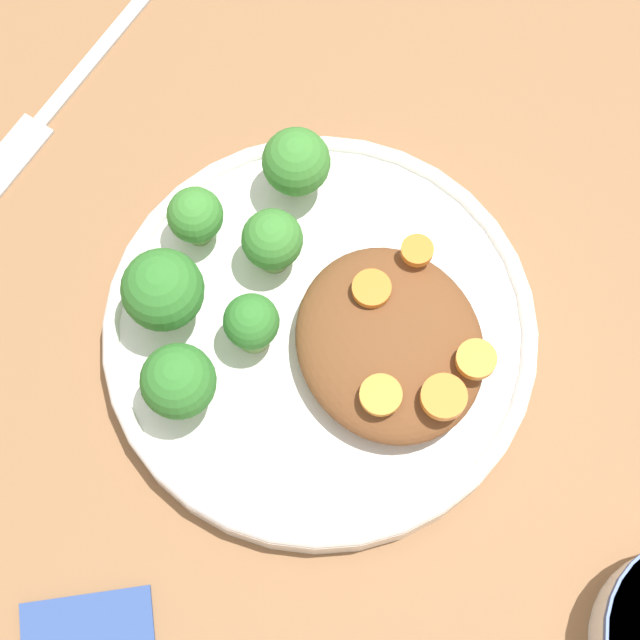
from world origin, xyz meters
TOP-DOWN VIEW (x-y plane):
  - ground_plane at (0.00, 0.00)m, footprint 4.00×4.00m
  - plate at (0.00, 0.00)m, footprint 0.26×0.26m
  - stew_mound at (-0.03, -0.03)m, footprint 0.12×0.11m
  - broccoli_floret_0 at (0.05, 0.01)m, footprint 0.04×0.04m
  - broccoli_floret_1 at (0.04, 0.08)m, footprint 0.05×0.05m
  - broccoli_floret_2 at (-0.01, 0.09)m, footprint 0.04×0.04m
  - broccoli_floret_3 at (0.08, 0.05)m, footprint 0.03×0.03m
  - broccoli_floret_4 at (0.01, 0.04)m, footprint 0.03×0.03m
  - broccoli_floret_5 at (0.09, -0.02)m, footprint 0.04×0.04m
  - carrot_slice_0 at (-0.06, -0.01)m, footprint 0.02×0.02m
  - carrot_slice_1 at (-0.07, -0.04)m, footprint 0.03×0.03m
  - carrot_slice_2 at (0.00, -0.03)m, footprint 0.02×0.02m
  - carrot_slice_3 at (-0.06, -0.07)m, footprint 0.02×0.02m
  - carrot_slice_4 at (0.01, -0.06)m, footprint 0.02×0.02m
  - fork at (0.22, 0.10)m, footprint 0.13×0.16m

SIDE VIEW (x-z plane):
  - ground_plane at x=0.00m, z-range 0.00..0.00m
  - fork at x=0.22m, z-range 0.00..0.01m
  - plate at x=0.00m, z-range 0.00..0.03m
  - stew_mound at x=-0.03m, z-range 0.02..0.05m
  - broccoli_floret_4 at x=0.01m, z-range 0.02..0.07m
  - broccoli_floret_3 at x=0.08m, z-range 0.02..0.07m
  - broccoli_floret_0 at x=0.05m, z-range 0.02..0.07m
  - broccoli_floret_5 at x=0.09m, z-range 0.03..0.08m
  - broccoli_floret_2 at x=-0.01m, z-range 0.03..0.08m
  - carrot_slice_0 at x=-0.06m, z-range 0.05..0.06m
  - carrot_slice_2 at x=0.00m, z-range 0.05..0.06m
  - broccoli_floret_1 at x=0.04m, z-range 0.03..0.09m
  - carrot_slice_4 at x=0.01m, z-range 0.05..0.06m
  - carrot_slice_3 at x=-0.06m, z-range 0.05..0.06m
  - carrot_slice_1 at x=-0.07m, z-range 0.05..0.06m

